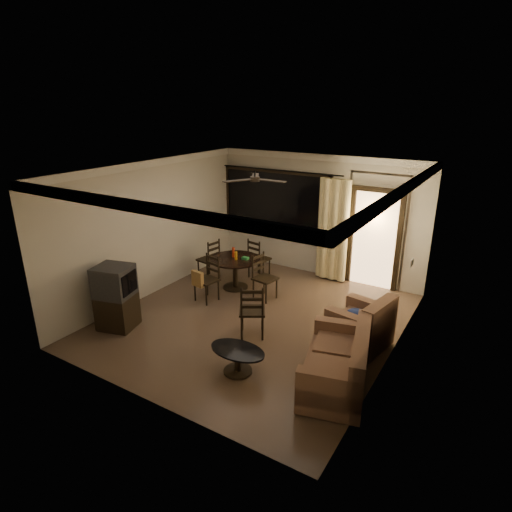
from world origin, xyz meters
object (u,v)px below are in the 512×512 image
Objects in this scene: armchair at (363,327)px; dining_chair_east at (265,286)px; dining_chair_west at (209,267)px; coffee_table at (238,357)px; dining_table at (235,265)px; side_chair at (252,320)px; dining_chair_north at (259,266)px; dining_chair_south at (206,287)px; tv_cabinet at (116,297)px; sofa at (340,366)px.

dining_chair_east is at bearing 173.58° from armchair.
dining_chair_east is at bearing 90.00° from dining_chair_west.
dining_chair_east is at bearing 111.59° from coffee_table.
side_chair is (1.40, -1.55, -0.25)m from dining_table.
dining_chair_north is (-0.69, 0.92, 0.00)m from dining_chair_east.
dining_chair_north is (0.96, 0.64, 0.00)m from dining_chair_west.
tv_cabinet is (-0.69, -1.71, 0.29)m from dining_chair_south.
side_chair is (1.55, -0.70, -0.01)m from dining_chair_south.
armchair is at bearing -97.83° from dining_chair_east.
dining_chair_east and dining_chair_south have the same top height.
dining_table is at bearing 90.09° from dining_chair_west.
dining_chair_south is 1.64m from dining_chair_north.
sofa is (3.36, -1.25, 0.04)m from dining_chair_south.
sofa is at bearing -119.57° from dining_chair_east.
dining_chair_east is 1.15m from dining_chair_north.
dining_table reaches higher than coffee_table.
sofa is at bearing -75.38° from armchair.
coffee_table is (0.97, -2.44, -0.02)m from dining_chair_east.
sofa is 1.96× the size of coffee_table.
armchair is at bearing 51.59° from coffee_table.
dining_chair_north is 0.54× the size of sofa.
armchair is at bearing 85.36° from dining_chair_west.
side_chair is (1.27, -2.32, 0.01)m from dining_chair_north.
tv_cabinet reaches higher than sofa.
dining_table is 2.10m from side_chair.
dining_table is at bearing 124.72° from coffee_table.
dining_chair_south is 1.86m from tv_cabinet.
tv_cabinet reaches higher than dining_chair_north.
dining_table is 0.88m from dining_chair_west.
dining_chair_west is at bearing 136.69° from sofa.
dining_chair_west is 2.71m from tv_cabinet.
side_chair reaches higher than dining_chair_east.
armchair is (2.32, -0.73, 0.08)m from dining_chair_east.
dining_table reaches higher than sofa.
dining_chair_east is 1.00× the size of dining_chair_south.
dining_chair_north is 3.43m from armchair.
dining_table is 0.62× the size of sofa.
dining_chair_east is at bearing 40.13° from tv_cabinet.
dining_chair_west is 4.10m from armchair.
armchair is 2.18m from coffee_table.
dining_chair_east is 0.94× the size of armchair.
dining_chair_south is at bearing 145.23° from sofa.
dining_chair_north is at bearing 122.72° from sofa.
dining_chair_south is at bearing -169.38° from armchair.
coffee_table is (1.79, -2.58, -0.28)m from dining_table.
dining_chair_north reaches higher than coffee_table.
tv_cabinet is at bearing 9.41° from dining_chair_west.
sofa is (4.06, 0.46, -0.25)m from tv_cabinet.
dining_chair_west is 2.79m from side_chair.
dining_chair_west is 3.77m from coffee_table.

